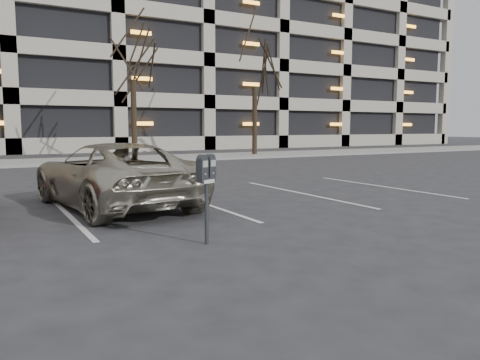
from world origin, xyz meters
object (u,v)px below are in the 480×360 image
at_px(parking_meter, 206,177).
at_px(suv_silver, 113,175).
at_px(tree_d, 255,43).
at_px(tree_c, 132,29).

xyz_separation_m(parking_meter, suv_silver, (-0.35, 3.83, -0.29)).
height_order(parking_meter, suv_silver, suv_silver).
relative_size(tree_d, parking_meter, 7.03).
bearing_deg(tree_c, tree_d, 0.00).
height_order(tree_c, tree_d, tree_c).
height_order(tree_c, suv_silver, tree_c).
relative_size(tree_c, tree_d, 1.01).
xyz_separation_m(tree_d, parking_meter, (-11.04, -17.13, -5.40)).
height_order(tree_d, suv_silver, tree_d).
bearing_deg(parking_meter, suv_silver, 70.54).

